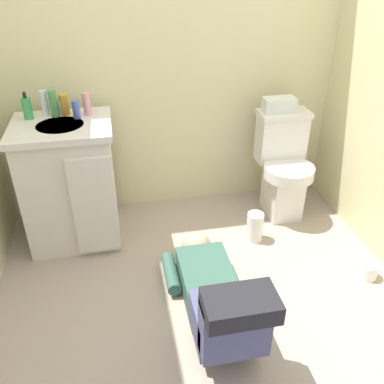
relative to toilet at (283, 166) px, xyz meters
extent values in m
cube|color=tan|center=(-0.76, -0.68, -0.39)|extent=(2.85, 2.97, 0.04)
cube|color=beige|center=(-0.76, 0.34, 0.83)|extent=(2.51, 0.08, 2.40)
cube|color=silver|center=(0.00, -0.04, -0.18)|extent=(0.22, 0.30, 0.38)
cylinder|color=silver|center=(0.00, -0.10, 0.01)|extent=(0.35, 0.35, 0.08)
cube|color=silver|center=(0.00, 0.09, 0.18)|extent=(0.34, 0.17, 0.34)
cube|color=silver|center=(0.00, 0.09, 0.37)|extent=(0.36, 0.19, 0.03)
cube|color=silver|center=(-1.48, -0.03, 0.02)|extent=(0.56, 0.48, 0.78)
cube|color=silver|center=(-1.48, -0.03, 0.43)|extent=(0.60, 0.52, 0.04)
cylinder|color=silver|center=(-1.48, -0.05, 0.43)|extent=(0.28, 0.28, 0.05)
cube|color=silver|center=(-1.33, -0.28, 0.00)|extent=(0.26, 0.03, 0.66)
cylinder|color=silver|center=(-1.48, 0.11, 0.50)|extent=(0.02, 0.02, 0.10)
cube|color=#33594C|center=(-0.73, -0.77, -0.28)|extent=(0.29, 0.52, 0.17)
sphere|color=tan|center=(-0.73, -0.44, -0.27)|extent=(0.19, 0.19, 0.19)
cube|color=#4A4D73|center=(-0.73, -1.13, -0.19)|extent=(0.31, 0.28, 0.20)
cube|color=#4A4D73|center=(-0.73, -1.27, -0.07)|extent=(0.31, 0.12, 0.32)
cube|color=black|center=(-0.73, -1.32, 0.11)|extent=(0.31, 0.19, 0.09)
cylinder|color=#33594C|center=(-0.92, -0.61, -0.31)|extent=(0.08, 0.30, 0.08)
cube|color=silver|center=(-0.04, 0.09, 0.43)|extent=(0.22, 0.11, 0.10)
cylinder|color=green|center=(-1.67, 0.09, 0.52)|extent=(0.06, 0.06, 0.13)
cylinder|color=black|center=(-1.67, 0.09, 0.60)|extent=(0.02, 0.02, 0.04)
cylinder|color=silver|center=(-1.57, 0.12, 0.53)|extent=(0.04, 0.04, 0.16)
cylinder|color=#4D9950|center=(-1.51, 0.10, 0.54)|extent=(0.05, 0.05, 0.17)
cylinder|color=gold|center=(-1.45, 0.12, 0.52)|extent=(0.06, 0.06, 0.13)
cylinder|color=#4660B2|center=(-1.38, 0.04, 0.51)|extent=(0.04, 0.04, 0.11)
cylinder|color=pink|center=(-1.31, 0.09, 0.52)|extent=(0.05, 0.05, 0.14)
cylinder|color=white|center=(-0.30, -0.32, -0.26)|extent=(0.11, 0.11, 0.21)
cylinder|color=white|center=(0.25, -0.81, -0.32)|extent=(0.11, 0.11, 0.10)
camera|label=1|loc=(-1.16, -2.46, 1.37)|focal=38.66mm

